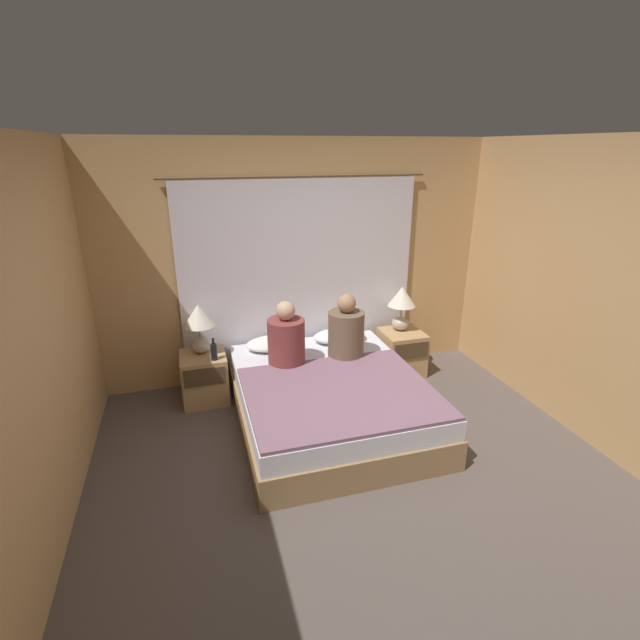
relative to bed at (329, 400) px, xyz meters
The scene contains 16 objects.
ground_plane 0.88m from the bed, 90.00° to the right, with size 16.00×16.00×0.00m, color #564C47.
wall_back 1.51m from the bed, 90.00° to the left, with size 4.21×0.06×2.50m.
wall_left 2.47m from the bed, 157.70° to the right, with size 0.06×3.98×2.50m.
wall_right 2.47m from the bed, 22.30° to the right, with size 0.06×3.98×2.50m.
curtain_panel 1.35m from the bed, 90.00° to the left, with size 2.69×0.02×2.14m.
bed is the anchor object (origin of this frame).
nightstand_left 1.29m from the bed, 146.12° to the left, with size 0.44×0.46×0.49m.
nightstand_right 1.29m from the bed, 33.88° to the left, with size 0.44×0.46×0.49m.
lamp_left 1.46m from the bed, 143.39° to the left, with size 0.30×0.30×0.50m.
lamp_right 1.46m from the bed, 36.61° to the left, with size 0.30×0.30×0.50m.
pillow_left 0.90m from the bed, 114.77° to the left, with size 0.57×0.36×0.12m.
pillow_right 0.90m from the bed, 65.23° to the left, with size 0.57×0.36×0.12m.
blanket_on_bed 0.39m from the bed, 90.00° to the right, with size 1.57×1.32×0.03m.
person_left_in_bed 0.69m from the bed, 127.90° to the left, with size 0.35×0.35×0.63m.
person_right_in_bed 0.69m from the bed, 53.29° to the left, with size 0.35×0.35×0.65m.
beer_bottle_on_left_stand 1.19m from the bed, 148.81° to the left, with size 0.06×0.06×0.22m.
Camera 1 is at (-1.12, -2.70, 2.40)m, focal length 26.00 mm.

